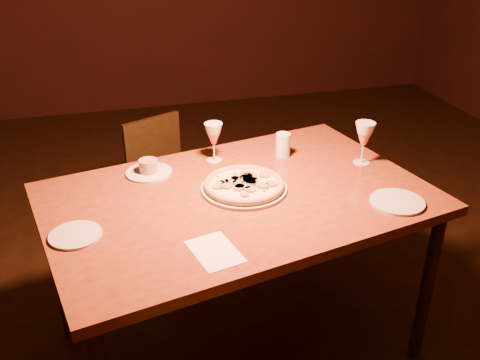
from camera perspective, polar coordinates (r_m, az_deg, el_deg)
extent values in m
plane|color=black|center=(2.67, 0.98, -17.13)|extent=(7.00, 7.00, 0.00)
cube|color=brown|center=(2.18, -0.21, -2.05)|extent=(1.70, 1.27, 0.04)
cylinder|color=black|center=(2.60, -18.77, -9.15)|extent=(0.05, 0.05, 0.78)
cylinder|color=black|center=(2.50, 19.27, -10.90)|extent=(0.05, 0.05, 0.78)
cylinder|color=black|center=(3.02, 8.07, -2.32)|extent=(0.05, 0.05, 0.78)
cube|color=black|center=(3.17, -7.40, -0.55)|extent=(0.49, 0.49, 0.04)
cube|color=black|center=(3.22, -9.29, 3.61)|extent=(0.35, 0.18, 0.35)
cylinder|color=black|center=(3.10, -7.98, -5.78)|extent=(0.03, 0.03, 0.38)
cylinder|color=black|center=(3.32, -10.78, -3.56)|extent=(0.03, 0.03, 0.38)
cylinder|color=black|center=(3.24, -3.50, -3.96)|extent=(0.03, 0.03, 0.38)
cylinder|color=black|center=(3.45, -6.48, -1.96)|extent=(0.03, 0.03, 0.38)
cylinder|color=silver|center=(2.21, 0.43, -0.88)|extent=(0.36, 0.36, 0.01)
cylinder|color=beige|center=(2.20, 0.43, -0.58)|extent=(0.32, 0.32, 0.01)
torus|color=tan|center=(2.20, 0.43, -0.43)|extent=(0.33, 0.33, 0.03)
cylinder|color=silver|center=(2.38, -9.69, 0.81)|extent=(0.20, 0.20, 0.01)
cylinder|color=#9D7E5A|center=(2.36, -9.75, 1.51)|extent=(0.08, 0.08, 0.06)
cylinder|color=silver|center=(2.49, 4.61, 3.74)|extent=(0.07, 0.07, 0.11)
cylinder|color=silver|center=(2.00, -17.16, -5.64)|extent=(0.19, 0.19, 0.01)
cylinder|color=silver|center=(2.20, 16.43, -2.25)|extent=(0.21, 0.21, 0.01)
cube|color=white|center=(1.83, -2.69, -7.60)|extent=(0.19, 0.24, 0.00)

